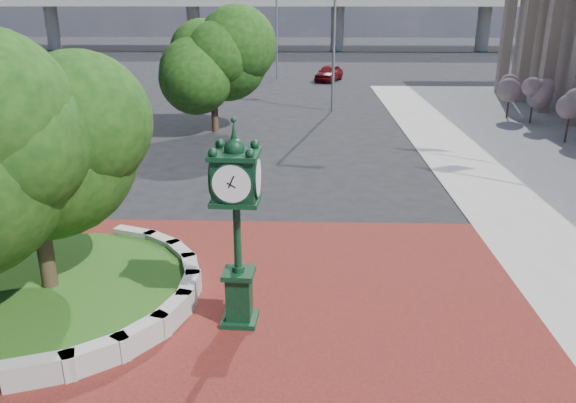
{
  "coord_description": "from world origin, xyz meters",
  "views": [
    {
      "loc": [
        0.85,
        -11.32,
        6.56
      ],
      "look_at": [
        0.42,
        1.5,
        1.97
      ],
      "focal_mm": 35.0,
      "sensor_mm": 36.0,
      "label": 1
    }
  ],
  "objects_px": {
    "parked_car": "(329,73)",
    "street_lamp_far": "(279,20)",
    "street_lamp_near": "(338,19)",
    "post_clock": "(237,218)"
  },
  "relations": [
    {
      "from": "parked_car",
      "to": "street_lamp_far",
      "type": "xyz_separation_m",
      "value": [
        -4.4,
        1.63,
        4.3
      ]
    },
    {
      "from": "street_lamp_far",
      "to": "parked_car",
      "type": "bearing_deg",
      "value": -20.31
    },
    {
      "from": "parked_car",
      "to": "street_lamp_near",
      "type": "xyz_separation_m",
      "value": [
        -0.08,
        -14.05,
        4.83
      ]
    },
    {
      "from": "post_clock",
      "to": "parked_car",
      "type": "distance_m",
      "value": 39.09
    },
    {
      "from": "parked_car",
      "to": "street_lamp_near",
      "type": "relative_size",
      "value": 0.43
    },
    {
      "from": "street_lamp_near",
      "to": "street_lamp_far",
      "type": "distance_m",
      "value": 16.28
    },
    {
      "from": "post_clock",
      "to": "street_lamp_far",
      "type": "relative_size",
      "value": 0.52
    },
    {
      "from": "street_lamp_near",
      "to": "street_lamp_far",
      "type": "height_order",
      "value": "street_lamp_near"
    },
    {
      "from": "street_lamp_near",
      "to": "street_lamp_far",
      "type": "xyz_separation_m",
      "value": [
        -4.32,
        15.68,
        -0.53
      ]
    },
    {
      "from": "street_lamp_near",
      "to": "parked_car",
      "type": "bearing_deg",
      "value": 89.68
    }
  ]
}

